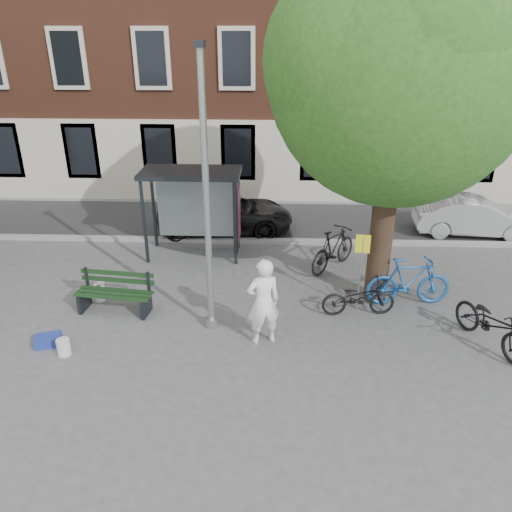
{
  "coord_description": "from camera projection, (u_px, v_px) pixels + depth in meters",
  "views": [
    {
      "loc": [
        1.4,
        -9.76,
        6.34
      ],
      "look_at": [
        0.99,
        0.93,
        1.4
      ],
      "focal_mm": 35.0,
      "sensor_mm": 36.0,
      "label": 1
    }
  ],
  "objects": [
    {
      "name": "bike_d",
      "position": [
        333.0,
        249.0,
        14.09
      ],
      "size": [
        1.76,
        1.95,
        1.23
      ],
      "primitive_type": "imported",
      "rotation": [
        0.0,
        0.0,
        2.45
      ],
      "color": "black",
      "rests_on": "ground"
    },
    {
      "name": "curb_near",
      "position": [
        230.0,
        240.0,
        16.08
      ],
      "size": [
        40.0,
        0.25,
        0.12
      ],
      "primitive_type": "cube",
      "color": "gray",
      "rests_on": "ground"
    },
    {
      "name": "ground",
      "position": [
        212.0,
        327.0,
        11.56
      ],
      "size": [
        90.0,
        90.0,
        0.0
      ],
      "primitive_type": "plane",
      "color": "#4C4C4F",
      "rests_on": "ground"
    },
    {
      "name": "bucket_c",
      "position": [
        100.0,
        290.0,
        12.81
      ],
      "size": [
        0.35,
        0.35,
        0.36
      ],
      "primitive_type": "cylinder",
      "rotation": [
        0.0,
        0.0,
        -0.28
      ],
      "color": "silver",
      "rests_on": "ground"
    },
    {
      "name": "painter",
      "position": [
        263.0,
        302.0,
        10.62
      ],
      "size": [
        0.84,
        0.68,
        2.0
      ],
      "primitive_type": "imported",
      "rotation": [
        0.0,
        0.0,
        3.46
      ],
      "color": "white",
      "rests_on": "ground"
    },
    {
      "name": "bucket_a",
      "position": [
        99.0,
        294.0,
        12.6
      ],
      "size": [
        0.36,
        0.36,
        0.36
      ],
      "primitive_type": "cylinder",
      "rotation": [
        0.0,
        0.0,
        -0.35
      ],
      "color": "silver",
      "rests_on": "ground"
    },
    {
      "name": "bike_a",
      "position": [
        358.0,
        298.0,
        11.88
      ],
      "size": [
        1.8,
        0.78,
        0.92
      ],
      "primitive_type": "imported",
      "rotation": [
        0.0,
        0.0,
        1.67
      ],
      "color": "black",
      "rests_on": "ground"
    },
    {
      "name": "blue_crate",
      "position": [
        48.0,
        340.0,
        10.89
      ],
      "size": [
        0.65,
        0.55,
        0.2
      ],
      "primitive_type": "cube",
      "rotation": [
        0.0,
        0.0,
        0.32
      ],
      "color": "navy",
      "rests_on": "ground"
    },
    {
      "name": "bench",
      "position": [
        115.0,
        295.0,
        12.06
      ],
      "size": [
        1.91,
        0.83,
        0.95
      ],
      "rotation": [
        0.0,
        0.0,
        -0.12
      ],
      "color": "#1E2328",
      "rests_on": "ground"
    },
    {
      "name": "curb_far",
      "position": [
        239.0,
        201.0,
        19.7
      ],
      "size": [
        40.0,
        0.25,
        0.12
      ],
      "primitive_type": "cube",
      "color": "gray",
      "rests_on": "ground"
    },
    {
      "name": "building_row",
      "position": [
        243.0,
        8.0,
        20.42
      ],
      "size": [
        30.0,
        8.0,
        14.0
      ],
      "primitive_type": "cube",
      "color": "brown",
      "rests_on": "ground"
    },
    {
      "name": "road",
      "position": [
        235.0,
        220.0,
        17.91
      ],
      "size": [
        40.0,
        4.0,
        0.01
      ],
      "primitive_type": "cube",
      "color": "#28282B",
      "rests_on": "ground"
    },
    {
      "name": "car_dark",
      "position": [
        226.0,
        213.0,
        16.75
      ],
      "size": [
        4.62,
        2.37,
        1.25
      ],
      "primitive_type": "imported",
      "rotation": [
        0.0,
        0.0,
        1.64
      ],
      "color": "black",
      "rests_on": "ground"
    },
    {
      "name": "tree_right",
      "position": [
        403.0,
        65.0,
        10.33
      ],
      "size": [
        5.76,
        5.6,
        8.2
      ],
      "color": "black",
      "rests_on": "ground"
    },
    {
      "name": "bus_shelter",
      "position": [
        206.0,
        193.0,
        14.51
      ],
      "size": [
        2.85,
        1.45,
        2.62
      ],
      "color": "#1E2328",
      "rests_on": "ground"
    },
    {
      "name": "lamppost",
      "position": [
        207.0,
        214.0,
        10.4
      ],
      "size": [
        0.28,
        0.35,
        6.11
      ],
      "color": "#9EA0A3",
      "rests_on": "ground"
    },
    {
      "name": "notice_sign",
      "position": [
        362.0,
        256.0,
        11.67
      ],
      "size": [
        0.34,
        0.08,
        1.98
      ],
      "rotation": [
        0.0,
        0.0,
        -0.13
      ],
      "color": "#9EA0A3",
      "rests_on": "ground"
    },
    {
      "name": "bike_c",
      "position": [
        492.0,
        324.0,
        10.67
      ],
      "size": [
        1.49,
        2.21,
        1.1
      ],
      "primitive_type": "imported",
      "rotation": [
        0.0,
        0.0,
        0.4
      ],
      "color": "black",
      "rests_on": "ground"
    },
    {
      "name": "bike_b",
      "position": [
        409.0,
        282.0,
        12.25
      ],
      "size": [
        2.14,
        0.76,
        1.26
      ],
      "primitive_type": "imported",
      "rotation": [
        0.0,
        0.0,
        1.65
      ],
      "color": "#1B5094",
      "rests_on": "ground"
    },
    {
      "name": "bucket_b",
      "position": [
        64.0,
        347.0,
        10.52
      ],
      "size": [
        0.37,
        0.37,
        0.36
      ],
      "primitive_type": "cylinder",
      "rotation": [
        0.0,
        0.0,
        0.41
      ],
      "color": "silver",
      "rests_on": "ground"
    },
    {
      "name": "car_silver",
      "position": [
        474.0,
        216.0,
        16.46
      ],
      "size": [
        3.93,
        1.65,
        1.26
      ],
      "primitive_type": "imported",
      "rotation": [
        0.0,
        0.0,
        1.49
      ],
      "color": "#A2A6A9",
      "rests_on": "ground"
    }
  ]
}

